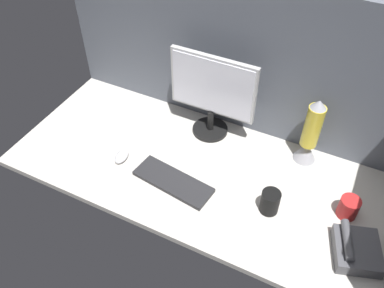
# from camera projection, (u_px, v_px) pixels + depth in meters

# --- Properties ---
(ground_plane) EXTENTS (1.80, 0.80, 0.03)m
(ground_plane) POSITION_uv_depth(u_px,v_px,m) (202.00, 169.00, 1.90)
(ground_plane) COLOR beige
(cubicle_wall_back) EXTENTS (1.80, 0.05, 0.77)m
(cubicle_wall_back) POSITION_uv_depth(u_px,v_px,m) (238.00, 58.00, 1.86)
(cubicle_wall_back) COLOR #565B66
(cubicle_wall_back) RESTS_ON ground_plane
(monitor) EXTENTS (0.43, 0.18, 0.44)m
(monitor) POSITION_uv_depth(u_px,v_px,m) (212.00, 93.00, 1.90)
(monitor) COLOR black
(monitor) RESTS_ON ground_plane
(keyboard) EXTENTS (0.38, 0.18, 0.02)m
(keyboard) POSITION_uv_depth(u_px,v_px,m) (173.00, 182.00, 1.81)
(keyboard) COLOR #262628
(keyboard) RESTS_ON ground_plane
(mouse) EXTENTS (0.07, 0.10, 0.03)m
(mouse) POSITION_uv_depth(u_px,v_px,m) (122.00, 156.00, 1.91)
(mouse) COLOR silver
(mouse) RESTS_ON ground_plane
(mug_red_plastic) EXTENTS (0.08, 0.08, 0.09)m
(mug_red_plastic) POSITION_uv_depth(u_px,v_px,m) (348.00, 207.00, 1.66)
(mug_red_plastic) COLOR red
(mug_red_plastic) RESTS_ON ground_plane
(mug_black_travel) EXTENTS (0.08, 0.08, 0.11)m
(mug_black_travel) POSITION_uv_depth(u_px,v_px,m) (270.00, 202.00, 1.68)
(mug_black_travel) COLOR black
(mug_black_travel) RESTS_ON ground_plane
(lava_lamp) EXTENTS (0.11, 0.11, 0.35)m
(lava_lamp) POSITION_uv_depth(u_px,v_px,m) (310.00, 136.00, 1.83)
(lava_lamp) COLOR #A5A5AD
(lava_lamp) RESTS_ON ground_plane
(desk_phone) EXTENTS (0.22, 0.23, 0.09)m
(desk_phone) POSITION_uv_depth(u_px,v_px,m) (356.00, 250.00, 1.54)
(desk_phone) COLOR #4C4C51
(desk_phone) RESTS_ON ground_plane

